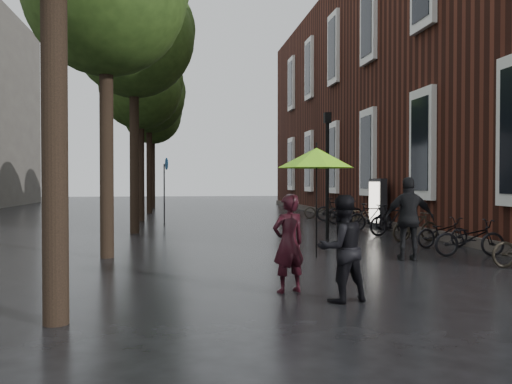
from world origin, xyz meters
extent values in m
plane|color=black|center=(0.00, 0.00, 0.00)|extent=(120.00, 120.00, 0.00)
cube|color=#38160F|center=(10.50, 19.50, 6.00)|extent=(10.00, 33.00, 12.00)
cube|color=silver|center=(5.45, 10.50, 3.00)|extent=(0.25, 1.60, 3.60)
cube|color=black|center=(5.35, 10.50, 3.00)|extent=(0.10, 1.20, 3.00)
cube|color=silver|center=(5.45, 15.50, 3.00)|extent=(0.25, 1.60, 3.60)
cube|color=black|center=(5.35, 15.50, 3.00)|extent=(0.10, 1.20, 3.00)
cube|color=silver|center=(5.45, 15.50, 8.50)|extent=(0.25, 1.60, 3.60)
cube|color=black|center=(5.35, 15.50, 8.50)|extent=(0.10, 1.20, 3.00)
cube|color=silver|center=(5.45, 20.50, 3.00)|extent=(0.25, 1.60, 3.60)
cube|color=black|center=(5.35, 20.50, 3.00)|extent=(0.10, 1.20, 3.00)
cube|color=silver|center=(5.45, 20.50, 8.50)|extent=(0.25, 1.60, 3.60)
cube|color=black|center=(5.35, 20.50, 8.50)|extent=(0.10, 1.20, 3.00)
cube|color=silver|center=(5.45, 25.50, 3.00)|extent=(0.25, 1.60, 3.60)
cube|color=black|center=(5.35, 25.50, 3.00)|extent=(0.10, 1.20, 3.00)
cube|color=silver|center=(5.45, 25.50, 8.50)|extent=(0.25, 1.60, 3.60)
cube|color=black|center=(5.35, 25.50, 8.50)|extent=(0.10, 1.20, 3.00)
cube|color=silver|center=(5.45, 30.50, 3.00)|extent=(0.25, 1.60, 3.60)
cube|color=black|center=(5.35, 30.50, 3.00)|extent=(0.10, 1.20, 3.00)
cube|color=silver|center=(5.45, 30.50, 8.50)|extent=(0.25, 1.60, 3.60)
cube|color=black|center=(5.35, 30.50, 8.50)|extent=(0.10, 1.20, 3.00)
cube|color=#3F3833|center=(5.60, 19.50, 0.15)|extent=(0.40, 33.00, 0.30)
cylinder|color=black|center=(-4.00, 1.00, 2.34)|extent=(0.32, 0.32, 4.68)
cylinder|color=black|center=(-4.10, 7.00, 2.25)|extent=(0.32, 0.32, 4.51)
cylinder|color=black|center=(-3.90, 13.00, 2.48)|extent=(0.32, 0.32, 4.95)
cylinder|color=black|center=(-4.05, 19.00, 2.20)|extent=(0.32, 0.32, 4.40)
cylinder|color=black|center=(-3.95, 25.00, 2.39)|extent=(0.32, 0.32, 4.79)
cylinder|color=black|center=(-4.00, 31.00, 2.28)|extent=(0.32, 0.32, 4.57)
imported|color=black|center=(-0.70, 2.50, 0.80)|extent=(0.68, 0.56, 1.59)
imported|color=black|center=(-0.07, 1.70, 0.80)|extent=(0.89, 0.76, 1.60)
cylinder|color=black|center=(-0.36, 2.07, 1.38)|extent=(0.02, 0.02, 1.55)
cone|color=#7EE718|center=(-0.36, 2.07, 2.16)|extent=(1.22, 1.22, 0.31)
cylinder|color=black|center=(-0.36, 2.07, 2.35)|extent=(0.02, 0.02, 0.08)
imported|color=black|center=(2.74, 5.55, 0.95)|extent=(1.18, 0.67, 1.90)
imported|color=black|center=(4.45, 5.97, 0.44)|extent=(1.75, 0.77, 0.89)
imported|color=black|center=(4.65, 7.65, 0.41)|extent=(1.62, 0.74, 0.82)
imported|color=black|center=(4.53, 9.08, 0.46)|extent=(1.57, 0.63, 0.92)
imported|color=black|center=(4.54, 10.87, 0.52)|extent=(1.79, 0.87, 1.03)
imported|color=black|center=(4.48, 12.67, 0.50)|extent=(1.69, 0.56, 1.00)
imported|color=black|center=(4.65, 14.18, 0.46)|extent=(1.75, 0.64, 0.91)
imported|color=black|center=(4.61, 16.03, 0.52)|extent=(1.79, 0.81, 1.04)
imported|color=black|center=(4.66, 17.54, 0.52)|extent=(1.80, 0.83, 1.04)
imported|color=black|center=(4.45, 19.19, 0.43)|extent=(1.73, 0.92, 0.86)
cube|color=black|center=(5.14, 13.66, 0.95)|extent=(0.26, 1.26, 1.90)
cube|color=white|center=(5.00, 13.66, 1.00)|extent=(0.04, 1.06, 1.56)
cylinder|color=black|center=(2.13, 10.11, 1.83)|extent=(0.11, 0.11, 3.66)
cube|color=black|center=(2.13, 10.11, 3.75)|extent=(0.20, 0.20, 0.32)
sphere|color=#FFE5B2|center=(2.13, 10.11, 3.75)|extent=(0.16, 0.16, 0.16)
cylinder|color=#262628|center=(-2.98, 17.53, 1.28)|extent=(0.06, 0.06, 2.55)
cylinder|color=#0E529B|center=(-2.88, 17.53, 2.55)|extent=(0.03, 0.51, 0.51)
camera|label=1|loc=(-2.52, -6.05, 1.79)|focal=38.00mm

